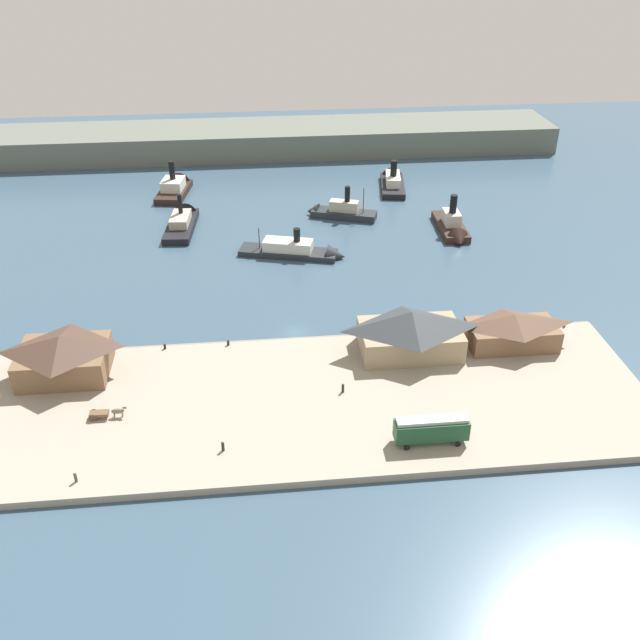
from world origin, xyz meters
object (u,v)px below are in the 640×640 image
Objects in this scene: ferry_approaching_west at (392,181)px; ferry_near_quay at (453,228)px; pedestrian_at_waters_edge at (223,446)px; ferry_shed_customs_shed at (513,329)px; mooring_post_west at (165,347)px; pedestrian_by_tram at (343,388)px; mooring_post_center_east at (565,324)px; horse_cart at (106,413)px; ferry_outer_harbor at (175,187)px; mooring_post_east at (228,343)px; pedestrian_walking_west at (76,477)px; ferry_moored_east at (183,220)px; ferry_departing_north at (301,251)px; ferry_shed_central_terminal at (411,331)px; street_tram at (431,429)px; ferry_mid_harbor at (337,211)px; ferry_shed_east_terminal at (63,355)px.

ferry_near_quay is at bearing -76.54° from ferry_approaching_west.
ferry_approaching_west reaches higher than pedestrian_at_waters_edge.
mooring_post_west is (-60.97, 4.97, -2.69)m from ferry_shed_customs_shed.
ferry_near_quay is (3.34, 50.74, -2.77)m from ferry_shed_customs_shed.
mooring_post_center_east is at bearing 19.77° from pedestrian_by_tram.
horse_cart is 0.31× the size of ferry_outer_harbor.
mooring_post_west is at bearing -179.84° from mooring_post_east.
ferry_moored_east is (8.52, 89.68, -0.69)m from pedestrian_walking_west.
mooring_post_east is at bearing 179.87° from mooring_post_center_east.
ferry_departing_north reaches higher than pedestrian_by_tram.
pedestrian_at_waters_edge is 27.78m from mooring_post_east.
ferry_shed_central_terminal is 51.63m from horse_cart.
ferry_shed_central_terminal reaches higher than pedestrian_at_waters_edge.
ferry_mid_harbor is at bearing 91.66° from street_tram.
mooring_post_east is (-18.43, 15.77, -0.34)m from pedestrian_by_tram.
pedestrian_at_waters_edge is at bearing -104.15° from ferry_departing_north.
ferry_near_quay reaches higher than ferry_mid_harbor.
pedestrian_by_tram is (-13.12, -10.60, -3.24)m from ferry_shed_central_terminal.
pedestrian_by_tram is at bearing 129.70° from street_tram.
ferry_near_quay is at bearing 60.50° from pedestrian_by_tram.
ferry_shed_customs_shed reaches higher than mooring_post_east.
ferry_departing_north is 51.56m from ferry_approaching_west.
mooring_post_west is at bearing 151.94° from pedestrian_by_tram.
horse_cart is (8.49, -12.57, -2.76)m from ferry_shed_east_terminal.
horse_cart is at bearing -121.54° from ferry_departing_north.
mooring_post_east is 82.28m from ferry_outer_harbor.
street_tram is at bearing -78.42° from ferry_departing_north.
ferry_shed_customs_shed is 0.84× the size of ferry_near_quay.
ferry_approaching_west reaches higher than street_tram.
ferry_near_quay reaches higher than pedestrian_walking_west.
pedestrian_walking_west is at bearing -152.62° from ferry_shed_central_terminal.
street_tram is (-20.40, -24.08, -0.60)m from ferry_shed_customs_shed.
mooring_post_west is 78.94m from ferry_near_quay.
ferry_shed_east_terminal is at bearing -97.62° from ferry_outer_harbor.
ferry_outer_harbor reaches higher than ferry_mid_harbor.
ferry_approaching_west reaches higher than pedestrian_by_tram.
pedestrian_at_waters_edge is at bearing 12.03° from pedestrian_walking_west.
street_tram is 1.87× the size of horse_cart.
ferry_near_quay reaches higher than horse_cart.
mooring_post_west is 0.04× the size of ferry_moored_east.
pedestrian_walking_west is at bearing -98.36° from horse_cart.
ferry_moored_east is at bearing 124.54° from ferry_shed_central_terminal.
ferry_outer_harbor is (-31.02, 43.68, 0.32)m from ferry_departing_north.
ferry_approaching_west is at bearing 93.24° from ferry_shed_customs_shed.
horse_cart is 13.70m from pedestrian_walking_west.
ferry_shed_customs_shed is 2.74× the size of horse_cart.
ferry_outer_harbor is (-68.35, 35.14, 0.01)m from ferry_near_quay.
pedestrian_walking_west is at bearing -95.43° from ferry_moored_east.
pedestrian_at_waters_edge is (-32.03, -22.61, -3.24)m from ferry_shed_central_terminal.
ferry_outer_harbor reaches higher than mooring_post_west.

